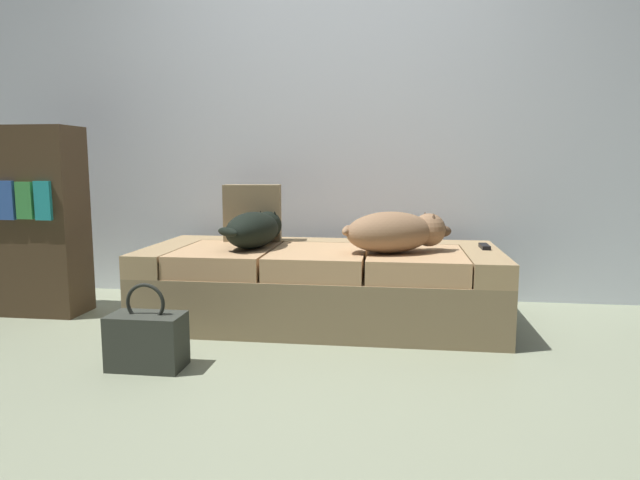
{
  "coord_description": "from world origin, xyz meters",
  "views": [
    {
      "loc": [
        0.41,
        -2.1,
        0.88
      ],
      "look_at": [
        0.0,
        0.91,
        0.47
      ],
      "focal_mm": 31.42,
      "sensor_mm": 36.0,
      "label": 1
    }
  ],
  "objects": [
    {
      "name": "ground_plane",
      "position": [
        0.0,
        0.0,
        0.0
      ],
      "size": [
        10.0,
        10.0,
        0.0
      ],
      "primitive_type": "plane",
      "color": "gray"
    },
    {
      "name": "back_wall",
      "position": [
        0.0,
        1.62,
        1.4
      ],
      "size": [
        6.4,
        0.1,
        2.8
      ],
      "primitive_type": "cube",
      "color": "silver",
      "rests_on": "ground"
    },
    {
      "name": "couch",
      "position": [
        0.0,
        0.96,
        0.21
      ],
      "size": [
        1.96,
        0.85,
        0.42
      ],
      "color": "#84704F",
      "rests_on": "ground"
    },
    {
      "name": "dog_dark",
      "position": [
        -0.37,
        0.93,
        0.52
      ],
      "size": [
        0.33,
        0.59,
        0.2
      ],
      "color": "black",
      "rests_on": "couch"
    },
    {
      "name": "dog_tan",
      "position": [
        0.42,
        0.84,
        0.53
      ],
      "size": [
        0.61,
        0.44,
        0.22
      ],
      "color": "#8E6949",
      "rests_on": "couch"
    },
    {
      "name": "tv_remote",
      "position": [
        0.9,
        1.05,
        0.43
      ],
      "size": [
        0.05,
        0.15,
        0.02
      ],
      "primitive_type": "cube",
      "rotation": [
        0.0,
        0.0,
        0.01
      ],
      "color": "black",
      "rests_on": "couch"
    },
    {
      "name": "throw_pillow",
      "position": [
        -0.45,
        1.19,
        0.59
      ],
      "size": [
        0.35,
        0.16,
        0.34
      ],
      "primitive_type": "cube",
      "rotation": [
        0.0,
        0.0,
        0.12
      ],
      "color": "#7F6F4E",
      "rests_on": "couch"
    },
    {
      "name": "handbag",
      "position": [
        -0.65,
        0.13,
        0.13
      ],
      "size": [
        0.32,
        0.18,
        0.38
      ],
      "color": "#33362E",
      "rests_on": "ground"
    },
    {
      "name": "bookshelf",
      "position": [
        -1.7,
        0.92,
        0.55
      ],
      "size": [
        0.56,
        0.3,
        1.1
      ],
      "color": "#443320",
      "rests_on": "ground"
    }
  ]
}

